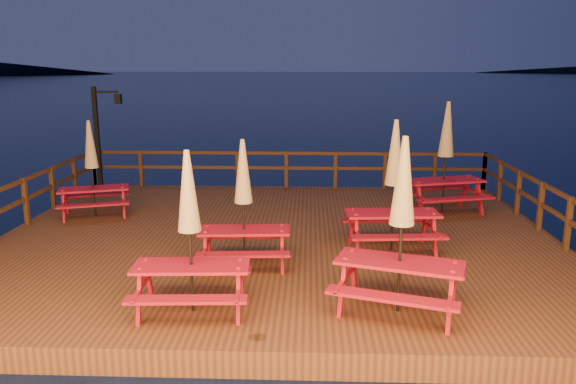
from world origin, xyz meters
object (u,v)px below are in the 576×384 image
at_px(picnic_table_1, 244,202).
at_px(picnic_table_2, 92,167).
at_px(lamp_post, 102,128).
at_px(picnic_table_0, 445,156).

bearing_deg(picnic_table_1, picnic_table_2, 136.64).
height_order(lamp_post, picnic_table_1, lamp_post).
bearing_deg(lamp_post, picnic_table_2, -74.69).
relative_size(lamp_post, picnic_table_0, 1.09).
relative_size(lamp_post, picnic_table_2, 1.28).
bearing_deg(picnic_table_0, picnic_table_2, 169.25).
distance_m(picnic_table_1, picnic_table_2, 5.25).
distance_m(picnic_table_0, picnic_table_1, 6.09).
bearing_deg(picnic_table_0, lamp_post, 150.45).
xyz_separation_m(lamp_post, picnic_table_1, (4.90, -6.40, -0.57)).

